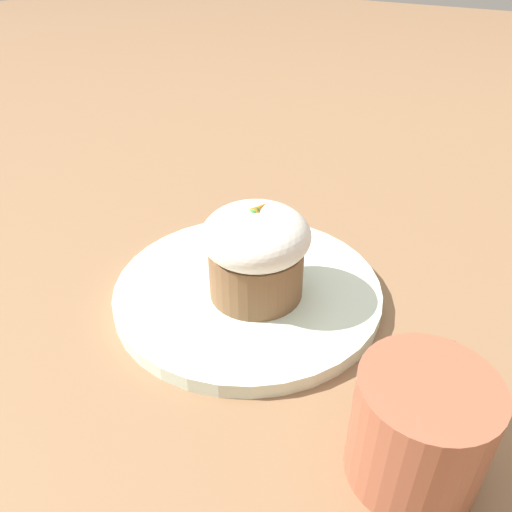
{
  "coord_description": "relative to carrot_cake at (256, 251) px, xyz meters",
  "views": [
    {
      "loc": [
        -0.3,
        -0.2,
        0.29
      ],
      "look_at": [
        -0.01,
        -0.01,
        0.05
      ],
      "focal_mm": 35.0,
      "sensor_mm": 36.0,
      "label": 1
    }
  ],
  "objects": [
    {
      "name": "coffee_cup",
      "position": [
        -0.09,
        -0.17,
        -0.02
      ],
      "size": [
        0.11,
        0.08,
        0.08
      ],
      "color": "#9E563D",
      "rests_on": "ground_plane"
    },
    {
      "name": "carrot_cake",
      "position": [
        0.0,
        0.0,
        0.0
      ],
      "size": [
        0.09,
        0.09,
        0.09
      ],
      "color": "brown",
      "rests_on": "dessert_plate"
    },
    {
      "name": "spoon",
      "position": [
        -0.0,
        0.04,
        -0.04
      ],
      "size": [
        0.03,
        0.11,
        0.01
      ],
      "color": "silver",
      "rests_on": "dessert_plate"
    },
    {
      "name": "ground_plane",
      "position": [
        0.01,
        0.01,
        -0.06
      ],
      "size": [
        4.0,
        4.0,
        0.0
      ],
      "primitive_type": "plane",
      "color": "#846042"
    },
    {
      "name": "dessert_plate",
      "position": [
        0.01,
        0.01,
        -0.05
      ],
      "size": [
        0.24,
        0.24,
        0.01
      ],
      "color": "silver",
      "rests_on": "ground_plane"
    }
  ]
}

